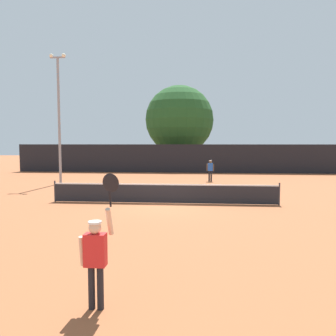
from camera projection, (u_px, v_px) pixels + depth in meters
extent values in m
plane|color=#9E5633|center=(164.00, 203.00, 15.95)|extent=(120.00, 120.00, 0.00)
cube|color=#232328|center=(164.00, 194.00, 15.92)|extent=(11.08, 0.03, 0.91)
cube|color=white|center=(164.00, 185.00, 15.88)|extent=(11.08, 0.04, 0.06)
cylinder|color=#333338|center=(55.00, 191.00, 16.37)|extent=(0.08, 0.08, 1.07)
cylinder|color=#333338|center=(279.00, 194.00, 15.45)|extent=(0.08, 0.08, 1.07)
cube|color=black|center=(180.00, 159.00, 32.47)|extent=(33.53, 0.12, 2.84)
cube|color=red|center=(95.00, 250.00, 5.70)|extent=(0.38, 0.22, 0.58)
sphere|color=beige|center=(95.00, 228.00, 5.67)|extent=(0.22, 0.22, 0.22)
cylinder|color=white|center=(95.00, 222.00, 5.66)|extent=(0.23, 0.23, 0.04)
cylinder|color=black|center=(92.00, 287.00, 5.76)|extent=(0.12, 0.12, 0.79)
cylinder|color=black|center=(100.00, 288.00, 5.75)|extent=(0.12, 0.12, 0.79)
cylinder|color=beige|center=(82.00, 251.00, 5.72)|extent=(0.09, 0.17, 0.56)
cylinder|color=beige|center=(110.00, 222.00, 5.73)|extent=(0.09, 0.31, 0.53)
cylinder|color=black|center=(110.00, 199.00, 5.76)|extent=(0.04, 0.11, 0.28)
ellipsoid|color=black|center=(111.00, 183.00, 5.79)|extent=(0.30, 0.13, 0.36)
cube|color=blue|center=(210.00, 167.00, 25.12)|extent=(0.38, 0.22, 0.60)
sphere|color=brown|center=(210.00, 162.00, 25.09)|extent=(0.23, 0.23, 0.23)
cylinder|color=white|center=(210.00, 161.00, 25.08)|extent=(0.24, 0.24, 0.04)
cylinder|color=black|center=(209.00, 176.00, 25.18)|extent=(0.12, 0.12, 0.81)
cylinder|color=black|center=(211.00, 176.00, 25.17)|extent=(0.12, 0.12, 0.81)
cylinder|color=brown|center=(207.00, 167.00, 25.14)|extent=(0.09, 0.17, 0.57)
cylinder|color=brown|center=(213.00, 167.00, 25.10)|extent=(0.09, 0.16, 0.57)
sphere|color=#CCE033|center=(223.00, 199.00, 16.83)|extent=(0.07, 0.07, 0.07)
cylinder|color=gray|center=(59.00, 122.00, 23.36)|extent=(0.18, 0.18, 9.00)
cube|color=gray|center=(58.00, 57.00, 23.02)|extent=(1.10, 0.10, 0.10)
sphere|color=#F2EDCC|center=(51.00, 56.00, 23.04)|extent=(0.28, 0.28, 0.28)
sphere|color=#F2EDCC|center=(64.00, 55.00, 22.97)|extent=(0.28, 0.28, 0.28)
cylinder|color=brown|center=(179.00, 157.00, 38.29)|extent=(0.56, 0.56, 2.70)
sphere|color=#235123|center=(179.00, 120.00, 37.95)|extent=(7.97, 7.97, 7.97)
cube|color=white|center=(122.00, 162.00, 41.10)|extent=(1.94, 4.22, 0.90)
cube|color=#2D333D|center=(121.00, 156.00, 40.74)|extent=(1.72, 2.22, 0.64)
cylinder|color=black|center=(118.00, 163.00, 42.59)|extent=(0.22, 0.60, 0.60)
cylinder|color=black|center=(131.00, 164.00, 42.44)|extent=(0.22, 0.60, 0.60)
cylinder|color=black|center=(113.00, 165.00, 39.80)|extent=(0.22, 0.60, 0.60)
cylinder|color=black|center=(126.00, 165.00, 39.66)|extent=(0.22, 0.60, 0.60)
cube|color=navy|center=(241.00, 164.00, 37.41)|extent=(2.46, 4.42, 0.90)
cube|color=#2D333D|center=(241.00, 157.00, 37.05)|extent=(1.99, 2.41, 0.64)
cylinder|color=black|center=(232.00, 165.00, 38.89)|extent=(0.22, 0.60, 0.60)
cylinder|color=black|center=(246.00, 165.00, 38.75)|extent=(0.22, 0.60, 0.60)
cylinder|color=black|center=(235.00, 167.00, 36.11)|extent=(0.22, 0.60, 0.60)
cylinder|color=black|center=(250.00, 167.00, 35.97)|extent=(0.22, 0.60, 0.60)
cube|color=red|center=(268.00, 163.00, 39.56)|extent=(2.41, 4.40, 0.90)
cube|color=#2D333D|center=(269.00, 156.00, 39.20)|extent=(1.96, 2.40, 0.64)
cylinder|color=black|center=(259.00, 164.00, 41.04)|extent=(0.22, 0.60, 0.60)
cylinder|color=black|center=(273.00, 164.00, 40.90)|extent=(0.22, 0.60, 0.60)
cylinder|color=black|center=(264.00, 166.00, 38.26)|extent=(0.22, 0.60, 0.60)
cylinder|color=black|center=(278.00, 166.00, 38.12)|extent=(0.22, 0.60, 0.60)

